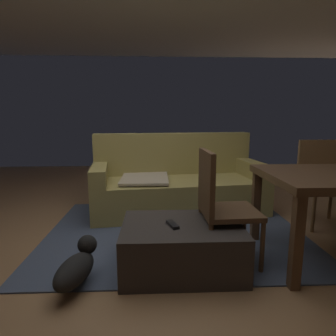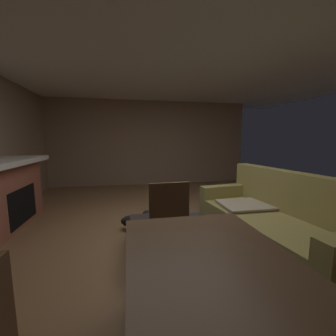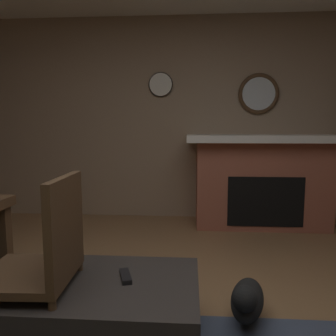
# 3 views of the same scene
# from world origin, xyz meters

# --- Properties ---
(wall_back_fireplace_side) EXTENTS (8.02, 0.12, 2.55)m
(wall_back_fireplace_side) POSITION_xyz_m (0.00, -2.93, 1.28)
(wall_back_fireplace_side) COLOR #9E846B
(wall_back_fireplace_side) RESTS_ON ground
(fireplace) EXTENTS (1.76, 0.76, 1.08)m
(fireplace) POSITION_xyz_m (-0.89, -2.55, 0.55)
(fireplace) COLOR #9E5642
(fireplace) RESTS_ON ground
(round_wall_mirror) EXTENTS (0.50, 0.05, 0.50)m
(round_wall_mirror) POSITION_xyz_m (-0.89, -2.84, 1.58)
(round_wall_mirror) COLOR #4C331E
(ottoman_coffee_table) EXTENTS (0.93, 0.68, 0.37)m
(ottoman_coffee_table) POSITION_xyz_m (0.36, -0.27, 0.18)
(ottoman_coffee_table) COLOR #2D2826
(ottoman_coffee_table) RESTS_ON ground
(tv_remote) EXTENTS (0.10, 0.17, 0.02)m
(tv_remote) POSITION_xyz_m (0.28, -0.31, 0.38)
(tv_remote) COLOR black
(tv_remote) RESTS_ON ottoman_coffee_table
(dining_chair_west) EXTENTS (0.46, 0.46, 0.93)m
(dining_chair_west) POSITION_xyz_m (0.66, -0.19, 0.52)
(dining_chair_west) COLOR #513823
(dining_chair_west) RESTS_ON ground
(small_dog) EXTENTS (0.29, 0.49, 0.27)m
(small_dog) POSITION_xyz_m (-0.40, -0.51, 0.16)
(small_dog) COLOR black
(small_dog) RESTS_ON ground
(wall_clock) EXTENTS (0.31, 0.03, 0.31)m
(wall_clock) POSITION_xyz_m (0.32, -2.84, 1.71)
(wall_clock) COLOR silver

